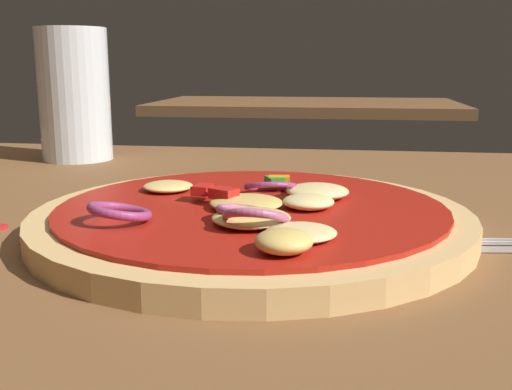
# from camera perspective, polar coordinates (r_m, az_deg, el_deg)

# --- Properties ---
(dining_table) EXTENTS (1.19, 0.83, 0.03)m
(dining_table) POSITION_cam_1_polar(r_m,az_deg,el_deg) (0.38, -4.77, -6.34)
(dining_table) COLOR brown
(dining_table) RESTS_ON ground
(pizza) EXTENTS (0.28, 0.28, 0.03)m
(pizza) POSITION_cam_1_polar(r_m,az_deg,el_deg) (0.39, -0.38, -2.15)
(pizza) COLOR tan
(pizza) RESTS_ON dining_table
(beer_glass) EXTENTS (0.08, 0.08, 0.15)m
(beer_glass) POSITION_cam_1_polar(r_m,az_deg,el_deg) (0.72, -16.81, 8.40)
(beer_glass) COLOR silver
(beer_glass) RESTS_ON dining_table
(background_table) EXTENTS (0.86, 0.48, 0.03)m
(background_table) POSITION_cam_1_polar(r_m,az_deg,el_deg) (1.75, 4.78, 8.38)
(background_table) COLOR brown
(background_table) RESTS_ON ground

